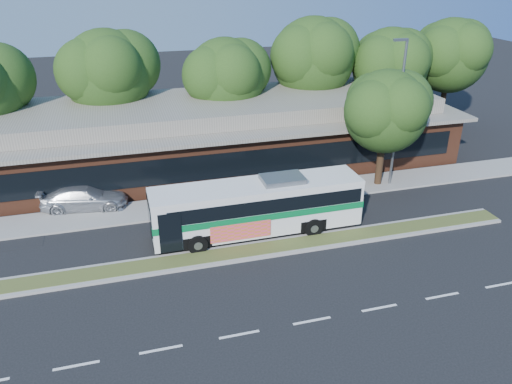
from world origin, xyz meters
TOP-DOWN VIEW (x-y plane):
  - ground at (0.00, 0.00)m, footprint 120.00×120.00m
  - median_strip at (0.00, 0.60)m, footprint 26.00×1.10m
  - sidewalk at (0.00, 6.40)m, footprint 44.00×2.60m
  - plaza_building at (0.00, 12.99)m, footprint 33.20×11.20m
  - lamp_post at (9.56, 6.00)m, footprint 0.93×0.18m
  - tree_bg_b at (-6.57, 16.14)m, footprint 6.69×6.00m
  - tree_bg_c at (1.40, 15.13)m, footprint 6.24×5.60m
  - tree_bg_d at (8.45, 16.15)m, footprint 6.91×6.20m
  - tree_bg_e at (14.42, 15.14)m, footprint 6.47×5.80m
  - tree_bg_f at (20.43, 16.14)m, footprint 6.69×6.00m
  - transit_bus at (-0.15, 2.40)m, footprint 10.98×2.65m
  - sedan at (-9.00, 7.80)m, footprint 5.08×2.65m
  - sidewalk_tree at (9.24, 6.32)m, footprint 5.58×5.00m

SIDE VIEW (x-z plane):
  - ground at x=0.00m, z-range 0.00..0.00m
  - sidewalk at x=0.00m, z-range 0.00..0.12m
  - median_strip at x=0.00m, z-range 0.00..0.15m
  - sedan at x=-9.00m, z-range 0.00..1.41m
  - transit_bus at x=-0.15m, z-range 0.17..3.25m
  - plaza_building at x=0.00m, z-range -0.10..4.35m
  - lamp_post at x=9.56m, z-range 0.37..9.44m
  - sidewalk_tree at x=9.24m, z-range 1.28..8.61m
  - tree_bg_c at x=1.40m, z-range 1.46..9.72m
  - tree_bg_e at x=14.42m, z-range 1.49..10.00m
  - tree_bg_f at x=20.43m, z-range 1.60..10.52m
  - tree_bg_b at x=-6.57m, z-range 1.64..10.64m
  - tree_bg_d at x=8.45m, z-range 1.73..11.10m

